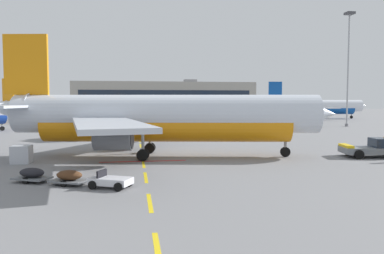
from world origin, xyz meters
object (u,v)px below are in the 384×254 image
(apron_light_mast_far, at_px, (348,56))
(catering_truck, at_px, (74,128))
(airliner_far_right, at_px, (315,107))
(uld_cargo_container, at_px, (22,154))
(baggage_train, at_px, (70,177))
(airliner_foreground, at_px, (161,117))
(pushback_tug, at_px, (375,148))

(apron_light_mast_far, bearing_deg, catering_truck, -159.55)
(airliner_far_right, xyz_separation_m, apron_light_mast_far, (-10.34, -35.63, 11.62))
(uld_cargo_container, bearing_deg, apron_light_mast_far, 36.46)
(airliner_far_right, relative_size, baggage_train, 3.96)
(apron_light_mast_far, bearing_deg, airliner_foreground, -137.96)
(apron_light_mast_far, bearing_deg, uld_cargo_container, -143.54)
(airliner_far_right, xyz_separation_m, uld_cargo_container, (-66.61, -77.20, -2.96))
(catering_truck, distance_m, uld_cargo_container, 21.18)
(apron_light_mast_far, bearing_deg, pushback_tug, -117.65)
(airliner_foreground, xyz_separation_m, uld_cargo_container, (-12.64, -2.24, -3.15))
(pushback_tug, relative_size, apron_light_mast_far, 0.26)
(catering_truck, bearing_deg, apron_light_mast_far, 20.45)
(airliner_foreground, distance_m, uld_cargo_container, 13.22)
(pushback_tug, distance_m, baggage_train, 29.29)
(airliner_foreground, relative_size, pushback_tug, 5.41)
(baggage_train, bearing_deg, catering_truck, 97.96)
(pushback_tug, distance_m, airliner_far_right, 85.22)
(airliner_foreground, distance_m, airliner_far_right, 92.36)
(airliner_foreground, relative_size, uld_cargo_container, 21.13)
(uld_cargo_container, bearing_deg, pushback_tug, -2.34)
(catering_truck, distance_m, baggage_train, 31.30)
(apron_light_mast_far, bearing_deg, airliner_far_right, 73.81)
(pushback_tug, height_order, baggage_train, pushback_tug)
(pushback_tug, xyz_separation_m, uld_cargo_container, (-33.75, 1.38, -0.10))
(catering_truck, height_order, apron_light_mast_far, apron_light_mast_far)
(pushback_tug, xyz_separation_m, apron_light_mast_far, (22.51, 42.95, 14.47))
(baggage_train, xyz_separation_m, uld_cargo_container, (-5.73, 9.87, 0.28))
(catering_truck, relative_size, uld_cargo_container, 4.05)
(baggage_train, bearing_deg, airliner_far_right, 55.04)
(airliner_far_right, bearing_deg, catering_truck, -139.30)
(pushback_tug, height_order, catering_truck, catering_truck)
(baggage_train, bearing_deg, airliner_foreground, 60.27)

